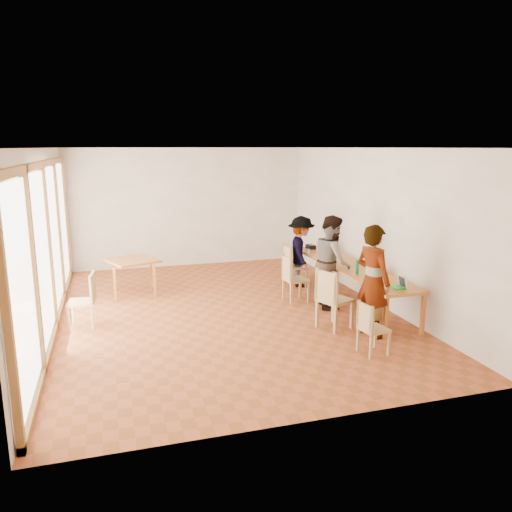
# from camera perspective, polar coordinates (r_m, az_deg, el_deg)

# --- Properties ---
(ground) EXTENTS (8.00, 8.00, 0.00)m
(ground) POSITION_cam_1_polar(r_m,az_deg,el_deg) (9.40, -3.65, -6.37)
(ground) COLOR #A54C27
(ground) RESTS_ON ground
(wall_back) EXTENTS (6.00, 0.10, 3.00)m
(wall_back) POSITION_cam_1_polar(r_m,az_deg,el_deg) (12.93, -7.73, 5.51)
(wall_back) COLOR white
(wall_back) RESTS_ON ground
(wall_front) EXTENTS (6.00, 0.10, 3.00)m
(wall_front) POSITION_cam_1_polar(r_m,az_deg,el_deg) (5.30, 5.88, -4.31)
(wall_front) COLOR white
(wall_front) RESTS_ON ground
(wall_right) EXTENTS (0.10, 8.00, 3.00)m
(wall_right) POSITION_cam_1_polar(r_m,az_deg,el_deg) (10.12, 13.06, 3.42)
(wall_right) COLOR white
(wall_right) RESTS_ON ground
(window_wall) EXTENTS (0.10, 8.00, 3.00)m
(window_wall) POSITION_cam_1_polar(r_m,az_deg,el_deg) (8.88, -22.75, 1.56)
(window_wall) COLOR white
(window_wall) RESTS_ON ground
(ceiling) EXTENTS (6.00, 8.00, 0.04)m
(ceiling) POSITION_cam_1_polar(r_m,az_deg,el_deg) (8.91, -3.92, 12.36)
(ceiling) COLOR white
(ceiling) RESTS_ON wall_back
(communal_table) EXTENTS (0.80, 4.00, 0.75)m
(communal_table) POSITION_cam_1_polar(r_m,az_deg,el_deg) (9.93, 10.68, -1.33)
(communal_table) COLOR #C3672B
(communal_table) RESTS_ON ground
(side_table) EXTENTS (0.90, 0.90, 0.75)m
(side_table) POSITION_cam_1_polar(r_m,az_deg,el_deg) (10.61, -13.88, -0.79)
(side_table) COLOR #C3672B
(side_table) RESTS_ON ground
(chair_near) EXTENTS (0.42, 0.42, 0.43)m
(chair_near) POSITION_cam_1_polar(r_m,az_deg,el_deg) (7.56, 12.84, -7.48)
(chair_near) COLOR tan
(chair_near) RESTS_ON ground
(chair_mid) EXTENTS (0.63, 0.63, 0.55)m
(chair_mid) POSITION_cam_1_polar(r_m,az_deg,el_deg) (8.42, 8.52, -4.22)
(chair_mid) COLOR tan
(chair_mid) RESTS_ON ground
(chair_far) EXTENTS (0.47, 0.47, 0.50)m
(chair_far) POSITION_cam_1_polar(r_m,az_deg,el_deg) (9.84, 4.09, -2.06)
(chair_far) COLOR tan
(chair_far) RESTS_ON ground
(chair_empty) EXTENTS (0.47, 0.47, 0.49)m
(chair_empty) POSITION_cam_1_polar(r_m,az_deg,el_deg) (10.91, 4.04, -0.63)
(chair_empty) COLOR tan
(chair_empty) RESTS_ON ground
(chair_spare) EXTENTS (0.49, 0.49, 0.50)m
(chair_spare) POSITION_cam_1_polar(r_m,az_deg,el_deg) (8.92, -18.76, -4.20)
(chair_spare) COLOR tan
(chair_spare) RESTS_ON ground
(person_near) EXTENTS (0.62, 0.77, 1.83)m
(person_near) POSITION_cam_1_polar(r_m,az_deg,el_deg) (8.21, 13.20, -2.79)
(person_near) COLOR gray
(person_near) RESTS_ON ground
(person_mid) EXTENTS (0.87, 1.00, 1.77)m
(person_mid) POSITION_cam_1_polar(r_m,az_deg,el_deg) (9.62, 8.68, -0.60)
(person_mid) COLOR gray
(person_mid) RESTS_ON ground
(person_far) EXTENTS (0.82, 1.12, 1.56)m
(person_far) POSITION_cam_1_polar(r_m,az_deg,el_deg) (10.93, 5.16, 0.50)
(person_far) COLOR gray
(person_far) RESTS_ON ground
(laptop_near) EXTENTS (0.23, 0.26, 0.21)m
(laptop_near) POSITION_cam_1_polar(r_m,az_deg,el_deg) (8.53, 16.13, -3.14)
(laptop_near) COLOR green
(laptop_near) RESTS_ON communal_table
(laptop_mid) EXTENTS (0.23, 0.24, 0.18)m
(laptop_mid) POSITION_cam_1_polar(r_m,az_deg,el_deg) (9.40, 13.25, -1.61)
(laptop_mid) COLOR green
(laptop_mid) RESTS_ON communal_table
(laptop_far) EXTENTS (0.24, 0.26, 0.19)m
(laptop_far) POSITION_cam_1_polar(r_m,az_deg,el_deg) (11.09, 8.04, 0.73)
(laptop_far) COLOR green
(laptop_far) RESTS_ON communal_table
(yellow_mug) EXTENTS (0.12, 0.12, 0.10)m
(yellow_mug) POSITION_cam_1_polar(r_m,az_deg,el_deg) (11.39, 6.39, 1.06)
(yellow_mug) COLOR #F9F630
(yellow_mug) RESTS_ON communal_table
(green_bottle) EXTENTS (0.07, 0.07, 0.28)m
(green_bottle) POSITION_cam_1_polar(r_m,az_deg,el_deg) (9.17, 11.46, -1.29)
(green_bottle) COLOR #18622E
(green_bottle) RESTS_ON communal_table
(clear_glass) EXTENTS (0.07, 0.07, 0.09)m
(clear_glass) POSITION_cam_1_polar(r_m,az_deg,el_deg) (10.92, 6.01, 0.56)
(clear_glass) COLOR silver
(clear_glass) RESTS_ON communal_table
(condiment_cup) EXTENTS (0.08, 0.08, 0.06)m
(condiment_cup) POSITION_cam_1_polar(r_m,az_deg,el_deg) (8.89, 14.31, -2.59)
(condiment_cup) COLOR white
(condiment_cup) RESTS_ON communal_table
(pink_phone) EXTENTS (0.05, 0.10, 0.01)m
(pink_phone) POSITION_cam_1_polar(r_m,az_deg,el_deg) (9.17, 11.40, -2.14)
(pink_phone) COLOR #D53A6B
(pink_phone) RESTS_ON communal_table
(black_pouch) EXTENTS (0.16, 0.26, 0.09)m
(black_pouch) POSITION_cam_1_polar(r_m,az_deg,el_deg) (11.40, 6.26, 1.06)
(black_pouch) COLOR black
(black_pouch) RESTS_ON communal_table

